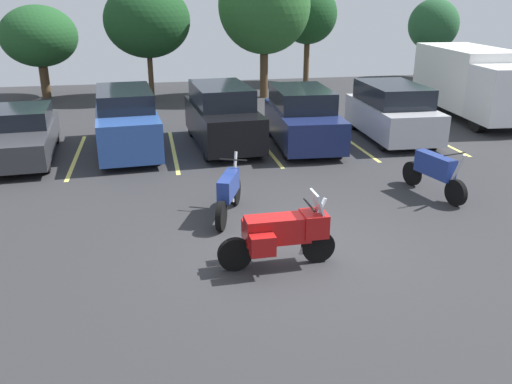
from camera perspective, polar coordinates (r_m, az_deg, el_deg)
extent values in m
cube|color=#2D2D30|center=(10.48, 4.22, -6.30)|extent=(44.00, 44.00, 0.10)
cylinder|color=black|center=(9.88, 6.66, -5.80)|extent=(0.62, 0.13, 0.62)
cylinder|color=black|center=(9.53, -2.29, -6.69)|extent=(0.62, 0.13, 0.62)
cube|color=#A51414|center=(9.49, 2.31, -4.00)|extent=(1.17, 0.44, 0.48)
cylinder|color=#B2B2B7|center=(9.67, 6.08, -3.73)|extent=(0.50, 0.08, 1.09)
cylinder|color=black|center=(9.48, 5.72, -1.38)|extent=(0.04, 0.62, 0.04)
cube|color=#A51414|center=(9.65, 6.21, -3.38)|extent=(0.45, 0.51, 0.43)
cube|color=#B2C1CC|center=(9.51, 6.59, -1.08)|extent=(0.17, 0.44, 0.39)
cube|color=#A51414|center=(9.78, -0.20, -3.97)|extent=(0.44, 0.24, 0.36)
cube|color=#A51414|center=(9.16, 0.71, -5.75)|extent=(0.44, 0.24, 0.36)
cylinder|color=black|center=(12.47, -2.20, 0.05)|extent=(0.34, 0.64, 0.63)
cylinder|color=black|center=(11.12, -3.74, -2.58)|extent=(0.34, 0.64, 0.63)
cube|color=navy|center=(11.65, -2.96, 0.72)|extent=(0.66, 1.15, 0.48)
cylinder|color=#B2B2B7|center=(12.23, -2.33, 1.65)|extent=(0.24, 0.49, 1.11)
cylinder|color=black|center=(12.02, -2.44, 3.46)|extent=(0.59, 0.25, 0.04)
cylinder|color=black|center=(13.25, 20.62, -0.07)|extent=(0.25, 0.64, 0.63)
cylinder|color=black|center=(14.34, 16.38, 1.92)|extent=(0.25, 0.64, 0.63)
cube|color=navy|center=(13.66, 18.62, 2.72)|extent=(0.54, 1.21, 0.53)
cylinder|color=#B2B2B7|center=(13.21, 20.48, 1.74)|extent=(0.17, 0.50, 1.10)
cylinder|color=black|center=(13.13, 20.50, 3.83)|extent=(0.61, 0.17, 0.04)
cube|color=#EAE066|center=(17.29, -18.66, 3.68)|extent=(0.12, 4.96, 0.01)
cube|color=#EAE066|center=(17.15, -8.81, 4.39)|extent=(0.12, 4.96, 0.01)
cube|color=#EAE066|center=(17.51, 0.93, 4.96)|extent=(0.12, 4.96, 0.01)
cube|color=#EAE066|center=(18.36, 10.03, 5.37)|extent=(0.12, 4.96, 0.01)
cube|color=#EAE066|center=(19.61, 18.17, 5.62)|extent=(0.12, 4.96, 0.01)
cube|color=#38383D|center=(17.46, -23.86, 5.18)|extent=(2.13, 4.88, 0.73)
cube|color=black|center=(17.72, -23.97, 7.44)|extent=(1.82, 2.30, 0.51)
cylinder|color=black|center=(15.85, -21.70, 3.19)|extent=(0.27, 0.73, 0.72)
cylinder|color=black|center=(18.97, -20.79, 5.95)|extent=(0.27, 0.73, 0.72)
cylinder|color=black|center=(19.20, -25.45, 5.46)|extent=(0.27, 0.73, 0.72)
cube|color=#2D519E|center=(17.26, -13.66, 6.81)|extent=(2.12, 4.98, 1.15)
cube|color=black|center=(17.34, -13.93, 9.75)|extent=(1.84, 3.08, 0.57)
cylinder|color=black|center=(15.81, -10.50, 4.10)|extent=(0.26, 0.64, 0.63)
cylinder|color=black|center=(15.77, -16.00, 3.60)|extent=(0.26, 0.64, 0.63)
cylinder|color=black|center=(19.01, -11.48, 6.75)|extent=(0.26, 0.64, 0.63)
cylinder|color=black|center=(18.97, -16.07, 6.34)|extent=(0.26, 0.64, 0.63)
cube|color=black|center=(17.38, -3.60, 7.41)|extent=(2.09, 4.66, 1.08)
cube|color=black|center=(17.40, -3.79, 10.33)|extent=(1.84, 2.98, 0.66)
cylinder|color=black|center=(16.19, 0.23, 4.97)|extent=(0.26, 0.72, 0.71)
cylinder|color=black|center=(15.87, -5.17, 4.57)|extent=(0.26, 0.72, 0.71)
cylinder|color=black|center=(19.11, -2.24, 7.33)|extent=(0.26, 0.72, 0.71)
cylinder|color=black|center=(18.84, -6.84, 7.02)|extent=(0.26, 0.72, 0.71)
cube|color=navy|center=(17.47, 5.06, 7.19)|extent=(2.10, 4.43, 0.98)
cube|color=black|center=(17.63, 4.89, 10.01)|extent=(1.86, 2.86, 0.65)
cylinder|color=black|center=(16.39, 8.87, 4.77)|extent=(0.26, 0.64, 0.63)
cylinder|color=black|center=(16.01, 3.40, 4.61)|extent=(0.26, 0.64, 0.63)
cylinder|color=black|center=(19.13, 6.38, 7.12)|extent=(0.26, 0.64, 0.63)
cylinder|color=black|center=(18.81, 1.65, 7.01)|extent=(0.26, 0.64, 0.63)
cube|color=#B7B7BC|center=(18.94, 14.35, 7.67)|extent=(2.11, 4.42, 0.98)
cube|color=black|center=(18.90, 14.43, 10.17)|extent=(1.90, 3.04, 0.65)
cylinder|color=black|center=(18.08, 18.49, 5.43)|extent=(0.25, 0.64, 0.63)
cylinder|color=black|center=(17.39, 13.56, 5.35)|extent=(0.25, 0.64, 0.63)
cylinder|color=black|center=(20.67, 14.84, 7.57)|extent=(0.25, 0.64, 0.63)
cylinder|color=black|center=(20.07, 10.43, 7.54)|extent=(0.25, 0.64, 0.63)
cube|color=silver|center=(21.19, 25.54, 9.40)|extent=(2.51, 2.10, 1.96)
cube|color=white|center=(24.08, 21.43, 11.49)|extent=(2.76, 5.08, 2.31)
cylinder|color=black|center=(20.90, 22.73, 7.18)|extent=(0.38, 0.92, 0.90)
cylinder|color=black|center=(25.65, 22.03, 9.45)|extent=(0.38, 0.92, 0.90)
cylinder|color=black|center=(24.78, 17.91, 9.60)|extent=(0.38, 0.92, 0.90)
cylinder|color=#4C3823|center=(26.43, -11.18, 11.88)|extent=(0.25, 0.25, 1.88)
ellipsoid|color=#19421E|center=(26.19, -11.59, 17.56)|extent=(3.95, 3.95, 3.37)
cylinder|color=#4C3823|center=(26.13, 0.86, 12.33)|extent=(0.38, 0.38, 2.03)
ellipsoid|color=#285B28|center=(25.88, 0.90, 19.33)|extent=(4.24, 4.24, 4.34)
cylinder|color=#4C3823|center=(30.76, 5.41, 13.52)|extent=(0.31, 0.31, 2.11)
ellipsoid|color=#19421E|center=(30.57, 5.58, 18.43)|extent=(3.16, 3.16, 3.15)
cylinder|color=#4C3823|center=(34.40, 18.06, 12.90)|extent=(0.26, 0.26, 1.56)
ellipsoid|color=#23512D|center=(34.22, 18.48, 16.63)|extent=(2.90, 2.90, 2.95)
cylinder|color=#4C3823|center=(27.98, -21.66, 10.88)|extent=(0.42, 0.42, 1.46)
ellipsoid|color=#1E4C23|center=(27.76, -22.24, 15.20)|extent=(3.53, 3.53, 2.80)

